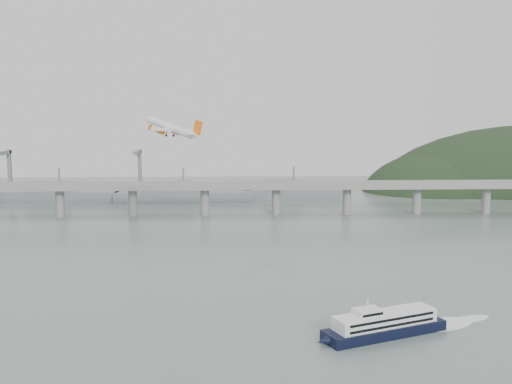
{
  "coord_description": "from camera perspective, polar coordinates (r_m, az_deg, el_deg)",
  "views": [
    {
      "loc": [
        -10.83,
        -214.32,
        72.65
      ],
      "look_at": [
        0.0,
        55.0,
        36.0
      ],
      "focal_mm": 42.0,
      "sensor_mm": 36.0,
      "label": 1
    }
  ],
  "objects": [
    {
      "name": "distant_fleet",
      "position": [
        505.1,
        -18.91,
        -0.23
      ],
      "size": [
        453.0,
        60.9,
        40.0
      ],
      "color": "slate",
      "rests_on": "ground"
    },
    {
      "name": "ground",
      "position": [
        226.56,
        0.57,
        -10.96
      ],
      "size": [
        900.0,
        900.0,
        0.0
      ],
      "primitive_type": "plane",
      "color": "slate",
      "rests_on": "ground"
    },
    {
      "name": "airliner",
      "position": [
        300.71,
        -8.06,
        6.05
      ],
      "size": [
        33.47,
        31.85,
        12.93
      ],
      "rotation": [
        0.05,
        -0.26,
        2.49
      ],
      "color": "white",
      "rests_on": "ground"
    },
    {
      "name": "ferry",
      "position": [
        203.91,
        12.14,
        -12.23
      ],
      "size": [
        66.91,
        32.51,
        13.27
      ],
      "rotation": [
        0.0,
        0.0,
        0.38
      ],
      "color": "black",
      "rests_on": "ground"
    },
    {
      "name": "bridge",
      "position": [
        418.07,
        -0.96,
        0.18
      ],
      "size": [
        800.0,
        22.0,
        23.9
      ],
      "color": "gray",
      "rests_on": "ground"
    }
  ]
}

